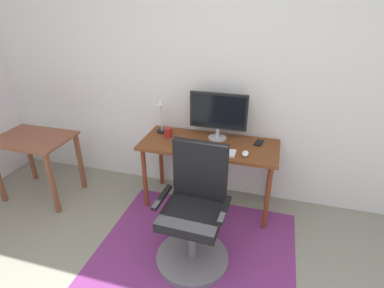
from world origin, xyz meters
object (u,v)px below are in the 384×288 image
cell_phone (259,143)px  office_chair (194,220)px  coffee_cup (168,132)px  keyboard (212,151)px  side_table (35,147)px  desk_lamp (161,112)px  computer_mouse (245,153)px  monitor (218,113)px  desk (209,151)px

cell_phone → office_chair: bearing=-103.7°
coffee_cup → keyboard: bearing=-22.1°
keyboard → side_table: bearing=-174.6°
desk_lamp → computer_mouse: bearing=-17.1°
desk_lamp → side_table: size_ratio=0.47×
monitor → office_chair: 1.06m
cell_phone → monitor: bearing=-169.3°
computer_mouse → desk_lamp: (-0.90, 0.28, 0.21)m
desk → cell_phone: (0.46, 0.14, 0.09)m
office_chair → coffee_cup: bearing=124.3°
desk → keyboard: size_ratio=3.06×
computer_mouse → side_table: (-2.12, -0.19, -0.14)m
keyboard → desk_lamp: size_ratio=1.21×
desk → side_table: size_ratio=1.76×
keyboard → side_table: 1.83m
computer_mouse → coffee_cup: bearing=166.9°
monitor → keyboard: size_ratio=1.30×
computer_mouse → side_table: bearing=-174.9°
desk → computer_mouse: bearing=-21.3°
monitor → desk_lamp: size_ratio=1.57×
computer_mouse → side_table: computer_mouse is taller
desk_lamp → cell_phone: bearing=0.1°
cell_phone → side_table: bearing=-157.2°
monitor → desk_lamp: 0.59m
keyboard → side_table: size_ratio=0.57×
computer_mouse → side_table: size_ratio=0.14×
desk_lamp → office_chair: (0.59, -0.87, -0.55)m
keyboard → computer_mouse: bearing=2.9°
computer_mouse → desk_lamp: size_ratio=0.29×
monitor → coffee_cup: monitor is taller
cell_phone → coffee_cup: bearing=-163.1°
desk → monitor: (0.05, 0.14, 0.35)m
keyboard → desk_lamp: bearing=153.9°
coffee_cup → office_chair: size_ratio=0.09×
monitor → keyboard: (0.01, -0.30, -0.26)m
coffee_cup → side_table: 1.39m
coffee_cup → desk_lamp: bearing=138.0°
keyboard → cell_phone: keyboard is taller
office_chair → computer_mouse: bearing=65.1°
desk → keyboard: keyboard is taller
side_table → desk: bearing=10.6°
office_chair → cell_phone: bearing=67.4°
cell_phone → side_table: 2.27m
desk_lamp → coffee_cup: bearing=-42.0°
side_table → cell_phone: bearing=11.9°
computer_mouse → cell_phone: computer_mouse is taller
computer_mouse → desk: bearing=158.7°
desk → side_table: (-1.76, -0.33, -0.05)m
desk → side_table: desk is taller
desk → coffee_cup: 0.45m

